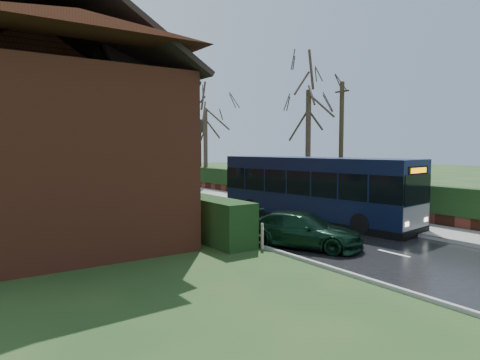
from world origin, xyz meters
TOP-DOWN VIEW (x-y plane):
  - ground at (0.00, 0.00)m, footprint 140.00×140.00m
  - road at (0.00, 10.00)m, footprint 6.00×100.00m
  - pavement at (4.25, 10.00)m, footprint 2.50×100.00m
  - kerb_right at (3.05, 10.00)m, footprint 0.12×100.00m
  - kerb_left at (-3.05, 10.00)m, footprint 0.12×100.00m
  - front_hedge at (-3.90, 5.00)m, footprint 1.20×16.00m
  - picket_fence at (-3.15, 5.00)m, footprint 0.10×16.00m
  - right_wall_hedge at (5.80, 10.00)m, footprint 0.60×50.00m
  - brick_house at (-8.73, 4.78)m, footprint 9.30×14.60m
  - bus at (2.21, -0.04)m, footprint 3.60×10.18m
  - car_silver at (-2.80, 10.71)m, footprint 1.94×3.84m
  - car_green at (-1.83, -3.57)m, footprint 3.43×4.52m
  - car_distant at (1.12, 37.15)m, footprint 2.50×3.85m
  - bus_stop_sign at (3.20, -3.00)m, footprint 0.08×0.45m
  - telegraph_pole at (4.80, 0.74)m, footprint 0.23×0.88m
  - tree_right_near at (7.47, 6.00)m, footprint 4.76×4.76m
  - tree_right_far at (6.00, 16.86)m, footprint 4.89×4.89m

SIDE VIEW (x-z plane):
  - ground at x=0.00m, z-range 0.00..0.00m
  - road at x=0.00m, z-range 0.00..0.02m
  - kerb_left at x=-3.05m, z-range 0.00..0.10m
  - pavement at x=4.25m, z-range 0.00..0.14m
  - kerb_right at x=3.05m, z-range 0.00..0.14m
  - picket_fence at x=-3.15m, z-range 0.00..0.90m
  - car_distant at x=1.12m, z-range 0.00..1.20m
  - car_green at x=-1.83m, z-range 0.00..1.22m
  - car_silver at x=-2.80m, z-range 0.00..1.26m
  - front_hedge at x=-3.90m, z-range 0.00..1.60m
  - right_wall_hedge at x=5.80m, z-range 0.12..1.92m
  - bus at x=2.21m, z-range -0.01..3.01m
  - bus_stop_sign at x=3.20m, z-range 0.47..3.44m
  - telegraph_pole at x=4.80m, z-range 0.04..6.88m
  - brick_house at x=-8.73m, z-range -0.77..9.53m
  - tree_right_far at x=6.00m, z-range 2.33..11.77m
  - tree_right_near at x=7.47m, z-range 2.54..12.82m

